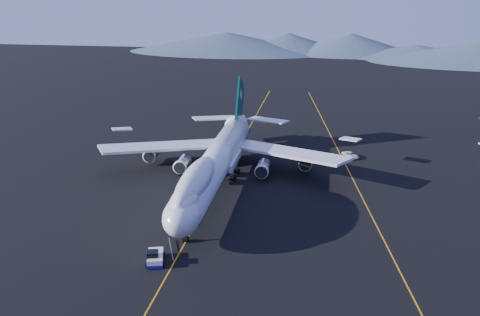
# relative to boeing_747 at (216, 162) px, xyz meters

# --- Properties ---
(ground) EXTENTS (500.00, 500.00, 0.00)m
(ground) POSITION_rel_boeing_747_xyz_m (-0.00, -0.03, -5.81)
(ground) COLOR black
(ground) RESTS_ON ground
(taxiway_line_main) EXTENTS (0.25, 220.00, 0.01)m
(taxiway_line_main) POSITION_rel_boeing_747_xyz_m (-0.00, -0.03, -5.80)
(taxiway_line_main) COLOR #C4850B
(taxiway_line_main) RESTS_ON ground
(taxiway_line_side) EXTENTS (28.08, 198.09, 0.01)m
(taxiway_line_side) POSITION_rel_boeing_747_xyz_m (30.00, 9.97, -5.80)
(taxiway_line_side) COLOR #C4850B
(taxiway_line_side) RESTS_ON ground
(boeing_747) EXTENTS (59.62, 72.43, 19.37)m
(boeing_747) POSITION_rel_boeing_747_xyz_m (0.00, 0.00, 0.00)
(boeing_747) COLOR silver
(boeing_747) RESTS_ON ground
(pushback_tug) EXTENTS (3.89, 5.55, 2.20)m
(pushback_tug) POSITION_rel_boeing_747_xyz_m (-3.00, -34.21, -5.12)
(pushback_tug) COLOR silver
(pushback_tug) RESTS_ON ground
(service_van) EXTENTS (4.86, 5.49, 1.41)m
(service_van) POSITION_rel_boeing_747_xyz_m (30.00, 25.62, -5.11)
(service_van) COLOR silver
(service_van) RESTS_ON ground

